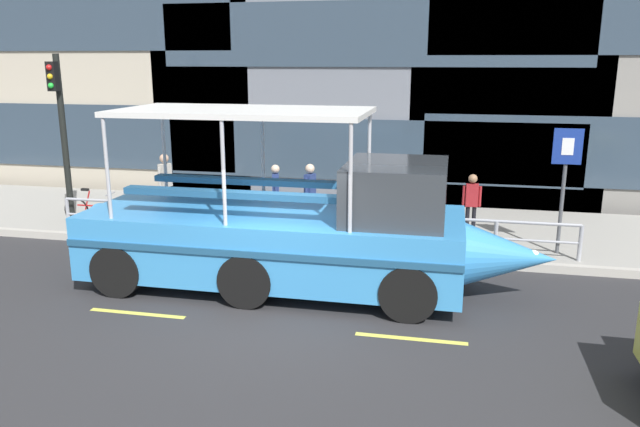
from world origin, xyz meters
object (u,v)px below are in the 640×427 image
(leaned_bicycle, at_px, (95,211))
(pedestrian_near_bow, at_px, (472,200))
(pedestrian_mid_left, at_px, (310,191))
(pedestrian_mid_right, at_px, (276,189))
(duck_tour_boat, at_px, (299,233))
(traffic_light_pole, at_px, (61,123))
(pedestrian_near_stern, at_px, (165,180))
(parking_sign, at_px, (565,170))

(leaned_bicycle, height_order, pedestrian_near_bow, pedestrian_near_bow)
(pedestrian_mid_left, bearing_deg, pedestrian_mid_right, 162.79)
(pedestrian_near_bow, bearing_deg, duck_tour_boat, -132.48)
(leaned_bicycle, bearing_deg, pedestrian_mid_left, 7.26)
(traffic_light_pole, distance_m, leaned_bicycle, 2.38)
(pedestrian_near_stern, bearing_deg, pedestrian_near_bow, -1.05)
(parking_sign, relative_size, pedestrian_mid_left, 1.64)
(duck_tour_boat, xyz_separation_m, pedestrian_mid_right, (-1.55, 3.75, 0.03))
(pedestrian_near_bow, xyz_separation_m, pedestrian_mid_right, (-4.89, 0.11, 0.02))
(duck_tour_boat, distance_m, pedestrian_near_bow, 4.94)
(pedestrian_near_bow, distance_m, pedestrian_mid_left, 3.92)
(leaned_bicycle, relative_size, pedestrian_near_stern, 0.99)
(pedestrian_mid_right, height_order, pedestrian_near_stern, pedestrian_near_stern)
(traffic_light_pole, bearing_deg, parking_sign, -0.83)
(parking_sign, bearing_deg, pedestrian_mid_right, 171.40)
(duck_tour_boat, height_order, pedestrian_mid_right, duck_tour_boat)
(traffic_light_pole, height_order, pedestrian_mid_right, traffic_light_pole)
(leaned_bicycle, bearing_deg, duck_tour_boat, -24.06)
(parking_sign, xyz_separation_m, pedestrian_mid_right, (-6.76, 1.02, -0.92))
(leaned_bicycle, bearing_deg, parking_sign, -0.07)
(pedestrian_near_bow, xyz_separation_m, pedestrian_mid_left, (-3.91, -0.19, 0.08))
(pedestrian_near_bow, distance_m, pedestrian_near_stern, 7.96)
(leaned_bicycle, height_order, pedestrian_mid_right, pedestrian_mid_right)
(pedestrian_mid_left, xyz_separation_m, pedestrian_mid_right, (-0.97, 0.30, -0.06))
(traffic_light_pole, height_order, pedestrian_mid_left, traffic_light_pole)
(duck_tour_boat, bearing_deg, pedestrian_near_bow, 47.52)
(pedestrian_mid_left, distance_m, pedestrian_mid_right, 1.02)
(leaned_bicycle, bearing_deg, pedestrian_near_bow, 5.44)
(traffic_light_pole, relative_size, pedestrian_mid_right, 2.73)
(pedestrian_near_stern, bearing_deg, pedestrian_mid_right, -0.69)
(parking_sign, relative_size, pedestrian_near_bow, 1.79)
(pedestrian_mid_right, bearing_deg, leaned_bicycle, -167.57)
(pedestrian_near_stern, bearing_deg, parking_sign, -6.16)
(traffic_light_pole, relative_size, pedestrian_near_bow, 2.80)
(traffic_light_pole, bearing_deg, pedestrian_near_stern, 20.70)
(duck_tour_boat, bearing_deg, traffic_light_pole, 157.38)
(traffic_light_pole, relative_size, leaned_bicycle, 2.47)
(traffic_light_pole, relative_size, pedestrian_near_stern, 2.46)
(leaned_bicycle, relative_size, pedestrian_mid_left, 1.04)
(pedestrian_mid_right, distance_m, pedestrian_near_stern, 3.07)
(duck_tour_boat, xyz_separation_m, pedestrian_near_stern, (-4.62, 3.79, 0.13))
(pedestrian_mid_left, bearing_deg, parking_sign, -7.11)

